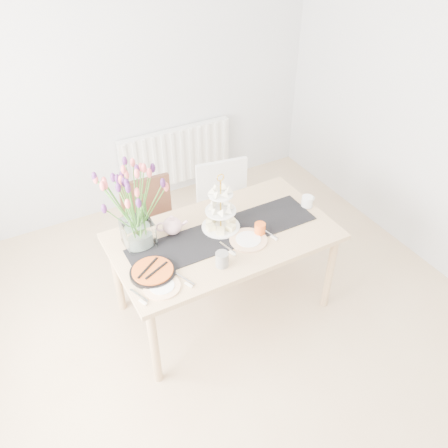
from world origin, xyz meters
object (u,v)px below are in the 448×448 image
dining_table (224,243)px  teapot (172,226)px  plate_left (162,287)px  cake_stand (221,215)px  mug_orange (260,229)px  chair_white (226,206)px  tulip_vase (133,197)px  chair_brown (152,222)px  tart_tin (153,272)px  plate_right (248,240)px  mug_grey (222,259)px  radiator (176,156)px  cream_jug (307,201)px

dining_table → teapot: size_ratio=7.14×
dining_table → plate_left: plate_left is taller
cake_stand → mug_orange: cake_stand is taller
chair_white → tulip_vase: bearing=-148.3°
chair_brown → mug_orange: 1.03m
chair_white → tulip_vase: size_ratio=1.26×
tulip_vase → tart_tin: tulip_vase is taller
tulip_vase → tart_tin: bearing=-95.4°
chair_brown → plate_right: 0.98m
dining_table → chair_brown: chair_brown is taller
mug_grey → plate_right: size_ratio=0.39×
teapot → tart_tin: 0.43m
radiator → mug_orange: bearing=-94.4°
dining_table → plate_right: plate_right is taller
cake_stand → teapot: bearing=161.5°
mug_grey → plate_left: bearing=147.9°
tulip_vase → plate_left: size_ratio=3.04×
radiator → plate_right: size_ratio=4.46×
mug_grey → cake_stand: bearing=31.2°
radiator → plate_right: bearing=-97.7°
chair_brown → plate_left: chair_brown is taller
tulip_vase → teapot: 0.42m
radiator → chair_brown: bearing=-123.9°
chair_brown → plate_right: (0.41, -0.85, 0.26)m
plate_right → mug_grey: bearing=-154.9°
cake_stand → mug_grey: bearing=-117.3°
radiator → plate_right: (-0.25, -1.84, 0.31)m
mug_orange → cream_jug: bearing=-52.9°
teapot → mug_orange: size_ratio=2.38×
cake_stand → plate_left: (-0.61, -0.35, -0.11)m
chair_white → mug_orange: bearing=-89.4°
chair_brown → tart_tin: bearing=-106.5°
chair_brown → teapot: teapot is taller
tulip_vase → cake_stand: bearing=-11.1°
teapot → cream_jug: (1.05, -0.19, -0.03)m
radiator → chair_white: bearing=-91.8°
chair_white → cake_stand: size_ratio=2.21×
radiator → plate_left: (-0.97, -1.97, 0.31)m
radiator → chair_white: chair_white is taller
mug_orange → plate_left: bearing=124.4°
teapot → plate_left: size_ratio=0.94×
teapot → plate_left: 0.55m
chair_white → plate_right: bearing=-97.5°
tart_tin → chair_white: bearing=36.7°
radiator → dining_table: bearing=-102.3°
tart_tin → mug_orange: bearing=0.9°
tulip_vase → mug_orange: (0.80, -0.31, -0.35)m
cream_jug → plate_left: size_ratio=0.37×
chair_brown → plate_left: 1.06m
radiator → chair_white: size_ratio=1.32×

